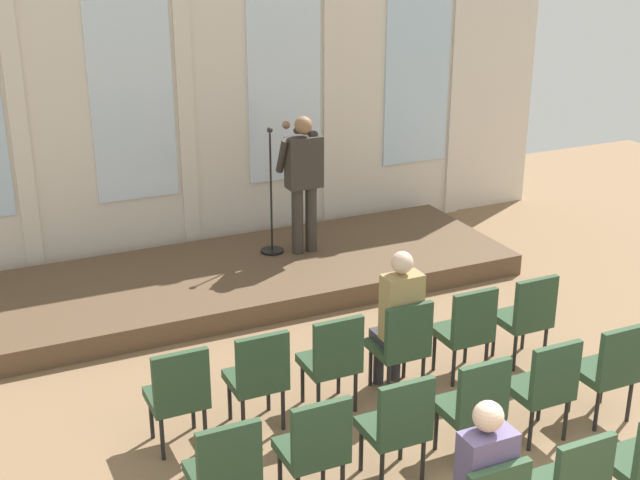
% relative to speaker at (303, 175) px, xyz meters
% --- Properties ---
extents(rear_partition, '(9.78, 0.14, 3.63)m').
position_rel_speaker_xyz_m(rear_partition, '(-0.69, 1.19, 0.61)').
color(rear_partition, silver).
rests_on(rear_partition, ground).
extents(stage_platform, '(6.14, 2.13, 0.25)m').
position_rel_speaker_xyz_m(stage_platform, '(-0.73, -0.17, -1.10)').
color(stage_platform, brown).
rests_on(stage_platform, ground).
extents(speaker, '(0.51, 0.69, 1.68)m').
position_rel_speaker_xyz_m(speaker, '(0.00, 0.00, 0.00)').
color(speaker, '#332D28').
rests_on(speaker, stage_platform).
extents(mic_stand, '(0.28, 0.28, 1.55)m').
position_rel_speaker_xyz_m(mic_stand, '(-0.36, 0.13, -0.64)').
color(mic_stand, black).
rests_on(mic_stand, stage_platform).
extents(chair_r0_c0, '(0.46, 0.44, 0.94)m').
position_rel_speaker_xyz_m(chair_r0_c0, '(-2.46, -3.06, -0.69)').
color(chair_r0_c0, black).
rests_on(chair_r0_c0, ground).
extents(chair_r0_c1, '(0.46, 0.44, 0.94)m').
position_rel_speaker_xyz_m(chair_r0_c1, '(-1.77, -3.06, -0.69)').
color(chair_r0_c1, black).
rests_on(chair_r0_c1, ground).
extents(chair_r0_c2, '(0.46, 0.44, 0.94)m').
position_rel_speaker_xyz_m(chair_r0_c2, '(-1.08, -3.06, -0.69)').
color(chair_r0_c2, black).
rests_on(chair_r0_c2, ground).
extents(chair_r0_c3, '(0.46, 0.44, 0.94)m').
position_rel_speaker_xyz_m(chair_r0_c3, '(-0.39, -3.06, -0.69)').
color(chair_r0_c3, black).
rests_on(chair_r0_c3, ground).
extents(audience_r0_c3, '(0.36, 0.39, 1.39)m').
position_rel_speaker_xyz_m(audience_r0_c3, '(-0.39, -2.98, -0.46)').
color(audience_r0_c3, '#2D2D33').
rests_on(audience_r0_c3, ground).
extents(chair_r0_c4, '(0.46, 0.44, 0.94)m').
position_rel_speaker_xyz_m(chair_r0_c4, '(0.31, -3.06, -0.69)').
color(chair_r0_c4, black).
rests_on(chair_r0_c4, ground).
extents(chair_r0_c5, '(0.46, 0.44, 0.94)m').
position_rel_speaker_xyz_m(chair_r0_c5, '(1.00, -3.06, -0.69)').
color(chair_r0_c5, black).
rests_on(chair_r0_c5, ground).
extents(chair_r1_c0, '(0.46, 0.44, 0.94)m').
position_rel_speaker_xyz_m(chair_r1_c0, '(-2.46, -4.20, -0.69)').
color(chair_r1_c0, black).
rests_on(chair_r1_c0, ground).
extents(chair_r1_c1, '(0.46, 0.44, 0.94)m').
position_rel_speaker_xyz_m(chair_r1_c1, '(-1.77, -4.20, -0.69)').
color(chair_r1_c1, black).
rests_on(chair_r1_c1, ground).
extents(chair_r1_c2, '(0.46, 0.44, 0.94)m').
position_rel_speaker_xyz_m(chair_r1_c2, '(-1.08, -4.20, -0.69)').
color(chair_r1_c2, black).
rests_on(chair_r1_c2, ground).
extents(chair_r1_c3, '(0.46, 0.44, 0.94)m').
position_rel_speaker_xyz_m(chair_r1_c3, '(-0.39, -4.20, -0.69)').
color(chair_r1_c3, black).
rests_on(chair_r1_c3, ground).
extents(chair_r1_c4, '(0.46, 0.44, 0.94)m').
position_rel_speaker_xyz_m(chair_r1_c4, '(0.31, -4.20, -0.69)').
color(chair_r1_c4, black).
rests_on(chair_r1_c4, ground).
extents(chair_r1_c5, '(0.46, 0.44, 0.94)m').
position_rel_speaker_xyz_m(chair_r1_c5, '(1.00, -4.20, -0.69)').
color(chair_r1_c5, black).
rests_on(chair_r1_c5, ground).
extents(audience_r2_c2, '(0.36, 0.39, 1.32)m').
position_rel_speaker_xyz_m(audience_r2_c2, '(-1.08, -5.26, -0.50)').
color(audience_r2_c2, '#2D2D33').
rests_on(audience_r2_c2, ground).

